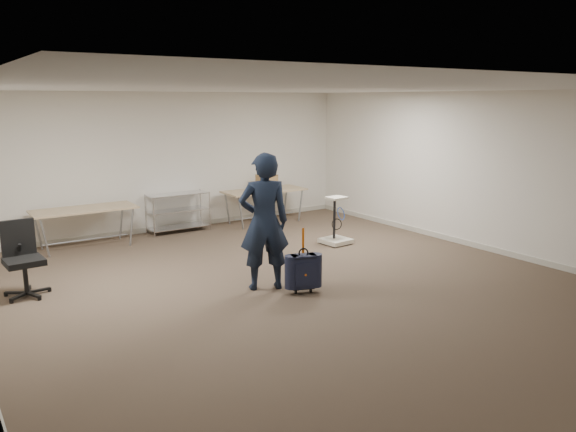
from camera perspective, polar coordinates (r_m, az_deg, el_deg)
ground at (r=8.12m, az=0.73°, el=-7.32°), size 9.00×9.00×0.00m
room_shell at (r=9.22m, az=-4.16°, el=-4.66°), size 8.00×9.00×9.00m
folding_table_left at (r=10.74m, az=-20.00°, el=0.46°), size 1.80×0.75×0.73m
folding_table_right at (r=12.18m, az=-2.42°, el=2.44°), size 1.80×0.75×0.73m
wire_shelf at (r=11.59m, az=-11.10°, el=0.56°), size 1.22×0.47×0.80m
person at (r=7.85m, az=-2.44°, el=-0.60°), size 0.83×0.68×1.95m
suitcase at (r=7.81m, az=1.57°, el=-5.64°), size 0.39×0.30×0.93m
office_chair at (r=8.54m, az=-25.20°, el=-5.29°), size 0.63×0.63×1.04m
equipment_cart at (r=10.50m, az=4.90°, el=-1.59°), size 0.52×0.52×0.89m
cardboard_box at (r=12.28m, az=-2.17°, el=3.50°), size 0.45×0.36×0.31m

